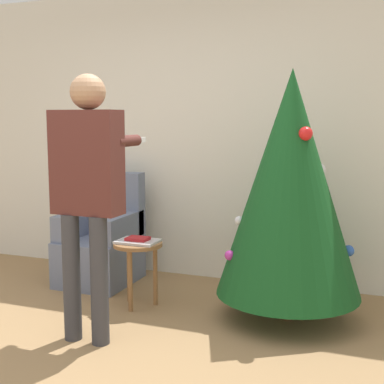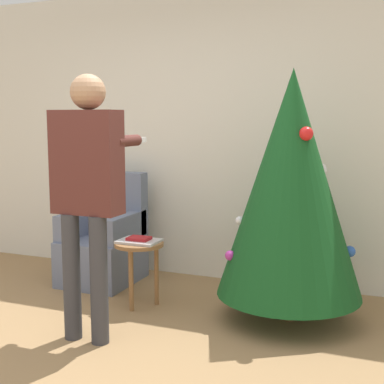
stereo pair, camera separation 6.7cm
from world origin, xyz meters
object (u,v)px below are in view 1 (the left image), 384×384
at_px(christmas_tree, 290,184).
at_px(person_standing, 87,181).
at_px(armchair, 102,244).
at_px(side_stool, 138,254).

height_order(christmas_tree, person_standing, christmas_tree).
bearing_deg(person_standing, armchair, 116.93).
bearing_deg(armchair, christmas_tree, -10.72).
distance_m(christmas_tree, person_standing, 1.47).
bearing_deg(armchair, side_stool, -38.17).
xyz_separation_m(armchair, person_standing, (0.60, -1.18, 0.75)).
bearing_deg(person_standing, christmas_tree, 35.07).
relative_size(christmas_tree, side_stool, 3.57).
xyz_separation_m(christmas_tree, side_stool, (-1.18, -0.14, -0.60)).
xyz_separation_m(christmas_tree, person_standing, (-1.20, -0.84, 0.07)).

